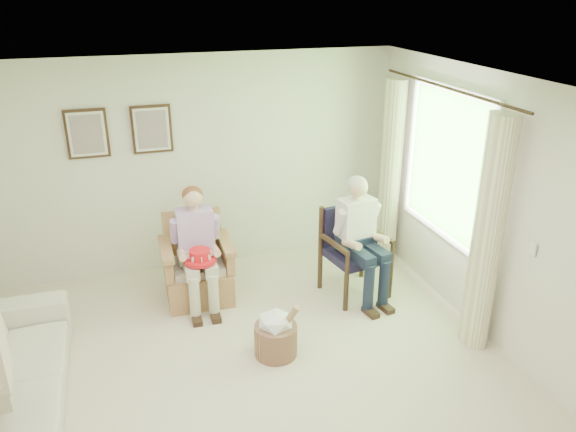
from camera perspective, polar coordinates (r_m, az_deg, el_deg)
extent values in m
plane|color=beige|center=(5.07, -3.66, -18.42)|extent=(5.50, 5.50, 0.00)
cube|color=silver|center=(6.84, -9.56, 5.12)|extent=(5.00, 0.04, 2.60)
cube|color=silver|center=(5.41, 22.60, -1.21)|extent=(0.04, 5.50, 2.60)
cube|color=white|center=(3.89, -4.63, 11.79)|extent=(5.00, 5.50, 0.02)
cube|color=#2D6B23|center=(6.20, 15.87, 5.14)|extent=(0.02, 1.40, 1.50)
cube|color=white|center=(6.02, 16.59, 12.22)|extent=(0.04, 1.52, 0.06)
cube|color=white|center=(6.46, 15.07, -1.46)|extent=(0.04, 1.52, 0.06)
cylinder|color=#382114|center=(5.97, 15.88, 12.41)|extent=(0.03, 2.50, 0.03)
cylinder|color=#F6ECC1|center=(5.52, 19.60, -1.98)|extent=(0.34, 0.34, 2.30)
cylinder|color=#F6ECC1|center=(7.05, 10.33, 4.33)|extent=(0.34, 0.34, 2.30)
cube|color=#382114|center=(6.64, -19.74, 7.87)|extent=(0.45, 0.03, 0.55)
cube|color=silver|center=(6.62, -19.74, 7.83)|extent=(0.39, 0.01, 0.49)
cube|color=tan|center=(6.61, -19.74, 7.81)|extent=(0.33, 0.01, 0.43)
cube|color=#382114|center=(6.64, -13.67, 8.58)|extent=(0.45, 0.03, 0.55)
cube|color=silver|center=(6.62, -13.66, 8.53)|extent=(0.39, 0.01, 0.49)
cube|color=tan|center=(6.61, -13.65, 8.52)|extent=(0.33, 0.01, 0.43)
cube|color=#AB7751|center=(6.47, -9.08, -6.68)|extent=(0.71, 0.69, 0.37)
cube|color=beige|center=(6.34, -9.16, -4.98)|extent=(0.55, 0.53, 0.09)
cube|color=#AB7751|center=(6.51, -9.74, -1.73)|extent=(0.65, 0.20, 0.55)
cube|color=#AB7751|center=(6.29, -12.20, -4.46)|extent=(0.09, 0.64, 0.27)
cube|color=#AB7751|center=(6.36, -6.35, -3.73)|extent=(0.09, 0.64, 0.27)
cylinder|color=black|center=(6.19, 5.27, -7.63)|extent=(0.06, 0.06, 0.43)
cylinder|color=black|center=(6.41, 10.20, -6.74)|extent=(0.06, 0.06, 0.43)
cylinder|color=black|center=(6.63, 3.46, -5.34)|extent=(0.06, 0.06, 0.43)
cylinder|color=black|center=(6.84, 8.11, -4.60)|extent=(0.06, 0.06, 0.43)
cube|color=#1B1734|center=(6.39, 6.88, -3.95)|extent=(0.57, 0.55, 0.10)
cube|color=#1B1734|center=(6.49, 6.04, -0.85)|extent=(0.53, 0.07, 0.49)
imported|color=silver|center=(5.31, -26.85, -14.51)|extent=(2.29, 0.90, 0.67)
cube|color=beige|center=(6.27, -9.26, -3.73)|extent=(0.40, 0.26, 0.16)
cube|color=#C59BDC|center=(6.17, -9.45, -1.32)|extent=(0.39, 0.24, 0.46)
sphere|color=#DDAD8E|center=(6.02, -9.65, 1.86)|extent=(0.21, 0.21, 0.21)
ellipsoid|color=brown|center=(6.04, -9.71, 2.16)|extent=(0.22, 0.22, 0.18)
cube|color=beige|center=(6.09, -9.84, -5.15)|extent=(0.14, 0.44, 0.13)
cube|color=beige|center=(6.11, -7.98, -4.91)|extent=(0.14, 0.44, 0.13)
cylinder|color=beige|center=(6.04, -9.40, -8.14)|extent=(0.12, 0.12, 0.47)
cylinder|color=beige|center=(6.06, -7.51, -7.89)|extent=(0.12, 0.12, 0.47)
cube|color=#171E33|center=(6.32, 6.94, -2.65)|extent=(0.40, 0.26, 0.16)
cube|color=white|center=(6.22, 6.99, -0.25)|extent=(0.39, 0.24, 0.46)
sphere|color=#DDAD8E|center=(6.08, 7.19, 2.93)|extent=(0.21, 0.21, 0.21)
ellipsoid|color=#B7B2AD|center=(6.09, 7.11, 3.23)|extent=(0.22, 0.22, 0.18)
cube|color=#171E33|center=(6.12, 6.90, -4.04)|extent=(0.14, 0.44, 0.13)
cube|color=#171E33|center=(6.20, 8.59, -3.77)|extent=(0.14, 0.44, 0.13)
cylinder|color=#171E33|center=(6.10, 7.53, -7.28)|extent=(0.12, 0.12, 0.54)
cylinder|color=#171E33|center=(6.18, 9.23, -6.97)|extent=(0.12, 0.12, 0.54)
cube|color=#BFB09A|center=(4.67, -27.10, -17.25)|extent=(0.14, 0.44, 0.13)
cylinder|color=red|center=(6.00, -8.92, -4.45)|extent=(0.33, 0.33, 0.04)
cylinder|color=red|center=(5.97, -8.95, -3.94)|extent=(0.22, 0.22, 0.12)
cube|color=white|center=(5.99, -7.86, -3.80)|extent=(0.04, 0.01, 0.05)
cube|color=white|center=(6.06, -8.31, -3.51)|extent=(0.04, 0.04, 0.05)
cube|color=white|center=(6.08, -9.13, -3.47)|extent=(0.01, 0.04, 0.05)
cube|color=white|center=(6.04, -9.84, -3.70)|extent=(0.04, 0.04, 0.05)
cube|color=white|center=(5.96, -10.04, -4.07)|extent=(0.05, 0.01, 0.05)
cube|color=white|center=(5.89, -9.61, -4.38)|extent=(0.04, 0.04, 0.05)
cube|color=white|center=(5.87, -8.77, -4.42)|extent=(0.01, 0.04, 0.05)
cube|color=white|center=(5.91, -8.05, -4.18)|extent=(0.04, 0.04, 0.05)
cylinder|color=tan|center=(5.51, -1.25, -12.47)|extent=(0.50, 0.50, 0.32)
ellipsoid|color=white|center=(5.39, -1.27, -10.68)|extent=(0.37, 0.37, 0.22)
cylinder|color=#A57F56|center=(5.37, -0.18, -10.77)|extent=(0.16, 0.29, 0.48)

